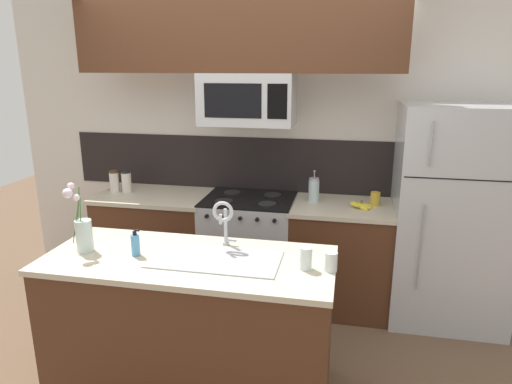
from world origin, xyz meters
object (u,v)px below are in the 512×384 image
sink_faucet (224,217)px  spare_glass (331,262)px  storage_jar_tall (114,181)px  microwave (248,99)px  french_press (314,190)px  refrigerator (451,216)px  dish_soap_bottle (135,245)px  stove_range (249,249)px  drinking_glass (306,258)px  banana_bunch (361,206)px  flower_vase (83,232)px  storage_jar_medium (126,181)px  coffee_tin (375,199)px

sink_faucet → spare_glass: 0.71m
storage_jar_tall → spare_glass: size_ratio=1.76×
microwave → french_press: size_ratio=2.79×
refrigerator → dish_soap_bottle: 2.42m
refrigerator → spare_glass: refrigerator is taller
sink_faucet → spare_glass: size_ratio=2.78×
stove_range → sink_faucet: bearing=-85.9°
storage_jar_tall → stove_range: bearing=-0.2°
dish_soap_bottle → storage_jar_tall: bearing=122.8°
stove_range → drinking_glass: size_ratio=7.17×
banana_bunch → dish_soap_bottle: dish_soap_bottle is taller
drinking_glass → flower_vase: size_ratio=0.30×
banana_bunch → drinking_glass: (-0.33, -1.21, 0.04)m
flower_vase → sink_faucet: bearing=15.7°
refrigerator → dish_soap_bottle: size_ratio=10.51×
drinking_glass → flower_vase: bearing=-179.2°
storage_jar_medium → coffee_tin: storage_jar_medium is taller
banana_bunch → french_press: size_ratio=0.71×
drinking_glass → flower_vase: 1.35m
french_press → flower_vase: size_ratio=0.62×
microwave → sink_faucet: bearing=-85.8°
microwave → dish_soap_bottle: (-0.41, -1.26, -0.77)m
storage_jar_tall → sink_faucet: size_ratio=0.63×
dish_soap_bottle → banana_bunch: bearing=42.4°
storage_jar_medium → dish_soap_bottle: size_ratio=1.17×
french_press → sink_faucet: sink_faucet is taller
dish_soap_bottle → storage_jar_medium: bearing=118.9°
storage_jar_medium → banana_bunch: size_ratio=1.02×
coffee_tin → dish_soap_bottle: size_ratio=0.67×
refrigerator → coffee_tin: bearing=177.0°
coffee_tin → sink_faucet: (-0.96, -1.11, 0.14)m
stove_range → french_press: french_press is taller
dish_soap_bottle → spare_glass: dish_soap_bottle is taller
storage_jar_tall → banana_bunch: storage_jar_tall is taller
storage_jar_tall → storage_jar_medium: same height
dish_soap_bottle → spare_glass: (1.15, 0.02, -0.01)m
refrigerator → coffee_tin: size_ratio=15.77×
coffee_tin → dish_soap_bottle: 1.97m
coffee_tin → flower_vase: size_ratio=0.25×
refrigerator → sink_faucet: 1.90m
refrigerator → french_press: (-1.08, 0.04, 0.14)m
microwave → storage_jar_medium: 1.35m
coffee_tin → drinking_glass: drinking_glass is taller
refrigerator → french_press: bearing=177.9°
microwave → spare_glass: size_ratio=6.76×
refrigerator → storage_jar_medium: bearing=179.9°
microwave → coffee_tin: microwave is taller
banana_bunch → french_press: french_press is taller
dish_soap_bottle → sink_faucet: bearing=24.7°
coffee_tin → refrigerator: bearing=-3.0°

